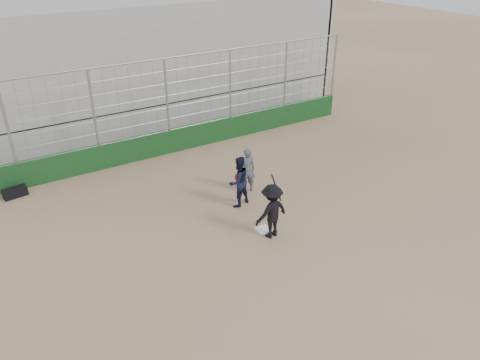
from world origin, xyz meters
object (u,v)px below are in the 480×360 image
catcher_crouched (239,190)px  equipment_bag (15,192)px  batter_at_plate (272,211)px  umpire (247,172)px

catcher_crouched → equipment_bag: size_ratio=1.45×
batter_at_plate → equipment_bag: size_ratio=2.28×
catcher_crouched → equipment_bag: (-6.44, 4.72, -0.44)m
catcher_crouched → batter_at_plate: bearing=-93.5°
catcher_crouched → umpire: umpire is taller
batter_at_plate → catcher_crouched: size_ratio=1.57×
batter_at_plate → equipment_bag: 9.32m
equipment_bag → catcher_crouched: bearing=-36.2°
catcher_crouched → umpire: bearing=42.2°
catcher_crouched → umpire: (0.79, 0.71, 0.15)m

